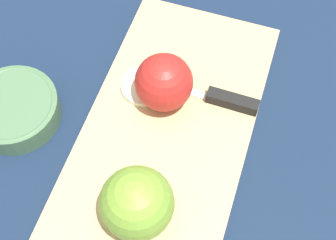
# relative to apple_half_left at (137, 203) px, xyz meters

# --- Properties ---
(ground_plane) EXTENTS (4.00, 4.00, 0.00)m
(ground_plane) POSITION_rel_apple_half_left_xyz_m (0.13, 0.02, -0.06)
(ground_plane) COLOR #14233D
(cutting_board) EXTENTS (0.46, 0.27, 0.02)m
(cutting_board) POSITION_rel_apple_half_left_xyz_m (0.13, 0.02, -0.05)
(cutting_board) COLOR tan
(cutting_board) RESTS_ON ground_plane
(apple_half_left) EXTENTS (0.09, 0.09, 0.09)m
(apple_half_left) POSITION_rel_apple_half_left_xyz_m (0.00, 0.00, 0.00)
(apple_half_left) COLOR olive
(apple_half_left) RESTS_ON cutting_board
(apple_half_right) EXTENTS (0.08, 0.08, 0.08)m
(apple_half_right) POSITION_rel_apple_half_left_xyz_m (0.17, 0.05, -0.00)
(apple_half_right) COLOR red
(apple_half_right) RESTS_ON cutting_board
(knife) EXTENTS (0.03, 0.16, 0.02)m
(knife) POSITION_rel_apple_half_left_xyz_m (0.20, -0.04, -0.04)
(knife) COLOR silver
(knife) RESTS_ON cutting_board
(apple_slice) EXTENTS (0.07, 0.07, 0.01)m
(apple_slice) POSITION_rel_apple_half_left_xyz_m (0.17, 0.08, -0.04)
(apple_slice) COLOR #EFE5C6
(apple_slice) RESTS_ON cutting_board
(bowl) EXTENTS (0.13, 0.13, 0.04)m
(bowl) POSITION_rel_apple_half_left_xyz_m (0.06, 0.23, -0.04)
(bowl) COLOR #4C704C
(bowl) RESTS_ON ground_plane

